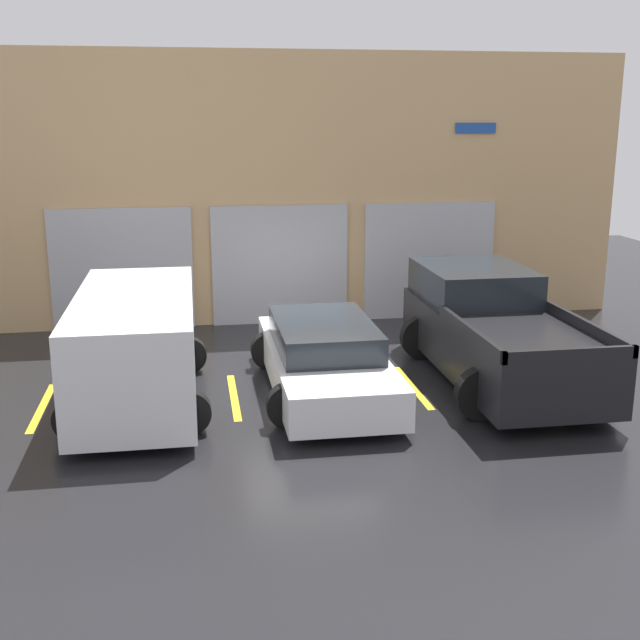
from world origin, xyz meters
name	(u,v)px	position (x,y,z in m)	size (l,w,h in m)	color
ground_plane	(310,362)	(0.00, 0.00, 0.00)	(28.00, 28.00, 0.00)	black
shophouse_building	(286,192)	(-0.01, 3.29, 2.82)	(14.86, 0.68, 5.74)	tan
pickup_truck	(494,331)	(2.99, -1.43, 0.84)	(2.58, 5.09, 1.76)	black
sedan_white	(325,358)	(0.00, -1.67, 0.57)	(2.21, 4.61, 1.18)	white
sedan_side	(136,346)	(-2.99, -1.69, 0.94)	(2.21, 4.61, 1.74)	white
parking_stripe_far_left	(42,407)	(-4.49, -1.70, 0.00)	(0.12, 2.20, 0.01)	gold
parking_stripe_left	(234,397)	(-1.50, -1.70, 0.00)	(0.12, 2.20, 0.01)	gold
parking_stripe_centre	(413,387)	(1.50, -1.70, 0.00)	(0.12, 2.20, 0.01)	gold
parking_stripe_right	(579,378)	(4.49, -1.70, 0.00)	(0.12, 2.20, 0.01)	gold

